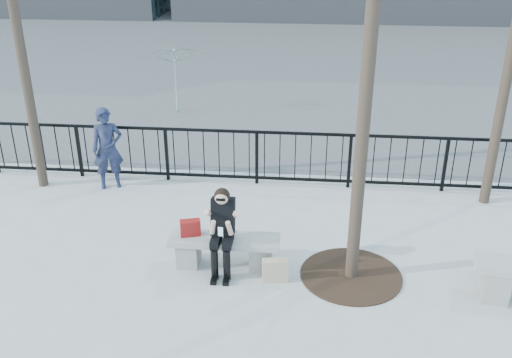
{
  "coord_description": "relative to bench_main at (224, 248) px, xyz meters",
  "views": [
    {
      "loc": [
        1.19,
        -7.26,
        4.82
      ],
      "look_at": [
        0.4,
        0.8,
        1.1
      ],
      "focal_mm": 40.0,
      "sensor_mm": 36.0,
      "label": 1
    }
  ],
  "objects": [
    {
      "name": "street_surface",
      "position": [
        0.0,
        15.0,
        -0.3
      ],
      "size": [
        60.0,
        23.0,
        0.01
      ],
      "primitive_type": "cube",
      "color": "#474747",
      "rests_on": "ground"
    },
    {
      "name": "seated_woman",
      "position": [
        0.0,
        -0.16,
        0.37
      ],
      "size": [
        0.5,
        0.64,
        1.34
      ],
      "color": "black",
      "rests_on": "ground"
    },
    {
      "name": "bench_main",
      "position": [
        0.0,
        0.0,
        0.0
      ],
      "size": [
        1.65,
        0.46,
        0.49
      ],
      "color": "slate",
      "rests_on": "ground"
    },
    {
      "name": "railing",
      "position": [
        0.0,
        3.0,
        0.25
      ],
      "size": [
        14.0,
        0.06,
        1.1
      ],
      "color": "black",
      "rests_on": "ground"
    },
    {
      "name": "ground",
      "position": [
        0.0,
        0.0,
        -0.3
      ],
      "size": [
        120.0,
        120.0,
        0.0
      ],
      "primitive_type": "plane",
      "color": "#9E9F99",
      "rests_on": "ground"
    },
    {
      "name": "standing_man",
      "position": [
        -2.63,
        2.56,
        0.5
      ],
      "size": [
        0.69,
        0.58,
        1.6
      ],
      "primitive_type": "imported",
      "rotation": [
        0.0,
        0.0,
        0.39
      ],
      "color": "black",
      "rests_on": "ground"
    },
    {
      "name": "tree_grate",
      "position": [
        1.9,
        -0.1,
        -0.29
      ],
      "size": [
        1.5,
        1.5,
        0.02
      ],
      "primitive_type": "cylinder",
      "color": "black",
      "rests_on": "ground"
    },
    {
      "name": "handbag",
      "position": [
        -0.51,
        0.02,
        0.31
      ],
      "size": [
        0.33,
        0.22,
        0.25
      ],
      "primitive_type": "cube",
      "rotation": [
        0.0,
        0.0,
        0.29
      ],
      "color": "maroon",
      "rests_on": "bench_main"
    },
    {
      "name": "vendor_umbrella",
      "position": [
        -2.37,
        7.28,
        0.6
      ],
      "size": [
        2.62,
        2.64,
        1.8
      ],
      "primitive_type": "imported",
      "rotation": [
        0.0,
        0.0,
        0.43
      ],
      "color": "#C7D02E",
      "rests_on": "ground"
    },
    {
      "name": "shopping_bag",
      "position": [
        0.79,
        -0.33,
        -0.12
      ],
      "size": [
        0.39,
        0.19,
        0.36
      ],
      "primitive_type": "cube",
      "rotation": [
        0.0,
        0.0,
        0.15
      ],
      "color": "beige",
      "rests_on": "ground"
    }
  ]
}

